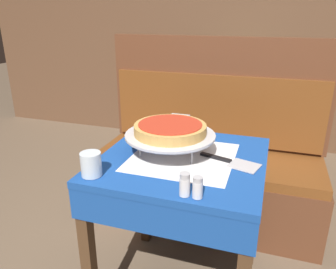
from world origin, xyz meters
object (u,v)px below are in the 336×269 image
Objects in this scene: dining_table_front at (183,178)px; pizza_server at (232,162)px; booth_bench at (208,170)px; deep_dish_pizza at (170,129)px; condiment_caddy at (232,80)px; water_glass_near at (91,164)px; pizza_pan_stand at (170,136)px; salt_shaker at (185,185)px; napkin_holder at (180,123)px; pepper_shaker at (198,187)px; dining_table_rear at (238,96)px.

dining_table_front is 2.81× the size of pizza_server.
booth_bench is 0.89m from deep_dish_pizza.
booth_bench is 1.06m from condiment_caddy.
water_glass_near is at bearing -97.93° from condiment_caddy.
salt_shaker is (0.15, -0.32, -0.05)m from pizza_pan_stand.
napkin_holder is (-0.04, 0.30, -0.04)m from pizza_pan_stand.
deep_dish_pizza reaches higher than pepper_shaker.
pizza_pan_stand is at bearing 174.64° from dining_table_front.
dining_table_rear is 1.98m from pepper_shaker.
condiment_caddy is at bearing 88.49° from pizza_pan_stand.
napkin_holder is (-0.09, -0.41, 0.46)m from booth_bench.
condiment_caddy is (0.04, 1.68, -0.09)m from deep_dish_pizza.
booth_bench is 3.71× the size of pizza_pan_stand.
deep_dish_pizza is at bearing 174.64° from dining_table_front.
dining_table_front is 1.69m from condiment_caddy.
pizza_pan_stand is at bearing -91.51° from condiment_caddy.
condiment_caddy reaches higher than dining_table_front.
dining_table_front is at bearing -5.36° from pizza_pan_stand.
dining_table_front is 1.01× the size of dining_table_rear.
salt_shaker is at bearing -4.67° from water_glass_near.
deep_dish_pizza is at bearing 179.46° from pizza_server.
condiment_caddy is (0.27, 1.96, -0.02)m from water_glass_near.
pizza_server is at bearing -0.54° from pizza_pan_stand.
dining_table_front is 0.78m from booth_bench.
pizza_pan_stand reaches higher than dining_table_rear.
napkin_holder is (-0.15, -1.35, 0.15)m from dining_table_rear.
pizza_pan_stand is 4.22× the size of water_glass_near.
condiment_caddy is at bearing 89.95° from booth_bench.
pizza_pan_stand is at bearing 116.10° from salt_shaker.
water_glass_near is at bearing 175.83° from pepper_shaker.
deep_dish_pizza is 0.36m from salt_shaker.
napkin_holder is (-0.11, 0.31, 0.15)m from dining_table_front.
booth_bench is 9.70× the size of condiment_caddy.
napkin_holder is at bearing 111.57° from pepper_shaker.
booth_bench is 15.63× the size of water_glass_near.
pepper_shaker is at bearing -57.59° from deep_dish_pizza.
pizza_server is 3.17× the size of salt_shaker.
salt_shaker is at bearing -88.64° from dining_table_rear.
pizza_pan_stand is 0.03m from deep_dish_pizza.
salt_shaker is at bearing -86.83° from condiment_caddy.
pepper_shaker is at bearing -4.17° from water_glass_near.
dining_table_front is at bearing -91.59° from dining_table_rear.
salt_shaker is at bearing -73.27° from dining_table_front.
pizza_pan_stand reaches higher than pepper_shaker.
salt_shaker is 0.65m from napkin_holder.
napkin_holder is (-0.20, 0.62, 0.00)m from salt_shaker.
pizza_server is 0.34m from salt_shaker.
dining_table_rear is at bearing 80.16° from water_glass_near.
pizza_pan_stand is 0.37m from water_glass_near.
water_glass_near is 0.43m from pepper_shaker.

